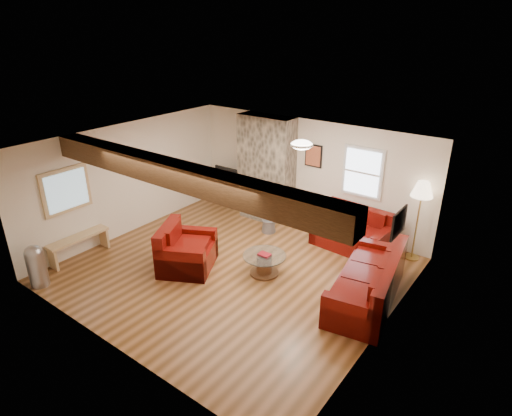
{
  "coord_description": "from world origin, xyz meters",
  "views": [
    {
      "loc": [
        4.68,
        -5.52,
        4.47
      ],
      "look_at": [
        0.26,
        0.4,
        1.25
      ],
      "focal_mm": 30.0,
      "sensor_mm": 36.0,
      "label": 1
    }
  ],
  "objects_px": {
    "armchair_red": "(187,247)",
    "loveseat": "(352,229)",
    "tv_cabinet": "(231,195)",
    "television": "(231,176)",
    "sofa_three": "(367,279)",
    "floor_lamp": "(422,194)",
    "coffee_table": "(264,264)"
  },
  "relations": [
    {
      "from": "sofa_three",
      "to": "loveseat",
      "type": "relative_size",
      "value": 1.4
    },
    {
      "from": "sofa_three",
      "to": "floor_lamp",
      "type": "height_order",
      "value": "floor_lamp"
    },
    {
      "from": "sofa_three",
      "to": "loveseat",
      "type": "bearing_deg",
      "value": -157.34
    },
    {
      "from": "coffee_table",
      "to": "television",
      "type": "xyz_separation_m",
      "value": [
        -2.72,
        2.28,
        0.57
      ]
    },
    {
      "from": "sofa_three",
      "to": "floor_lamp",
      "type": "distance_m",
      "value": 2.18
    },
    {
      "from": "coffee_table",
      "to": "television",
      "type": "height_order",
      "value": "television"
    },
    {
      "from": "loveseat",
      "to": "television",
      "type": "bearing_deg",
      "value": 178.92
    },
    {
      "from": "floor_lamp",
      "to": "television",
      "type": "bearing_deg",
      "value": -179.76
    },
    {
      "from": "tv_cabinet",
      "to": "loveseat",
      "type": "bearing_deg",
      "value": -4.76
    },
    {
      "from": "television",
      "to": "floor_lamp",
      "type": "relative_size",
      "value": 0.53
    },
    {
      "from": "tv_cabinet",
      "to": "sofa_three",
      "type": "bearing_deg",
      "value": -22.46
    },
    {
      "from": "coffee_table",
      "to": "floor_lamp",
      "type": "bearing_deg",
      "value": 47.82
    },
    {
      "from": "coffee_table",
      "to": "loveseat",
      "type": "bearing_deg",
      "value": 66.08
    },
    {
      "from": "coffee_table",
      "to": "floor_lamp",
      "type": "xyz_separation_m",
      "value": [
        2.09,
        2.3,
        1.22
      ]
    },
    {
      "from": "television",
      "to": "loveseat",
      "type": "bearing_deg",
      "value": -4.76
    },
    {
      "from": "loveseat",
      "to": "armchair_red",
      "type": "bearing_deg",
      "value": -125.92
    },
    {
      "from": "armchair_red",
      "to": "television",
      "type": "distance_m",
      "value": 3.31
    },
    {
      "from": "armchair_red",
      "to": "coffee_table",
      "type": "xyz_separation_m",
      "value": [
        1.35,
        0.71,
        -0.24
      ]
    },
    {
      "from": "sofa_three",
      "to": "floor_lamp",
      "type": "relative_size",
      "value": 1.33
    },
    {
      "from": "tv_cabinet",
      "to": "television",
      "type": "distance_m",
      "value": 0.51
    },
    {
      "from": "armchair_red",
      "to": "tv_cabinet",
      "type": "distance_m",
      "value": 3.3
    },
    {
      "from": "floor_lamp",
      "to": "tv_cabinet",
      "type": "bearing_deg",
      "value": -179.76
    },
    {
      "from": "armchair_red",
      "to": "coffee_table",
      "type": "bearing_deg",
      "value": -90.05
    },
    {
      "from": "sofa_three",
      "to": "tv_cabinet",
      "type": "bearing_deg",
      "value": -122.27
    },
    {
      "from": "tv_cabinet",
      "to": "armchair_red",
      "type": "bearing_deg",
      "value": -65.37
    },
    {
      "from": "armchair_red",
      "to": "floor_lamp",
      "type": "distance_m",
      "value": 4.67
    },
    {
      "from": "sofa_three",
      "to": "television",
      "type": "relative_size",
      "value": 2.52
    },
    {
      "from": "television",
      "to": "armchair_red",
      "type": "bearing_deg",
      "value": -65.37
    },
    {
      "from": "armchair_red",
      "to": "loveseat",
      "type": "bearing_deg",
      "value": -67.42
    },
    {
      "from": "loveseat",
      "to": "coffee_table",
      "type": "distance_m",
      "value": 2.18
    },
    {
      "from": "loveseat",
      "to": "floor_lamp",
      "type": "distance_m",
      "value": 1.6
    },
    {
      "from": "television",
      "to": "floor_lamp",
      "type": "xyz_separation_m",
      "value": [
        4.81,
        0.02,
        0.65
      ]
    }
  ]
}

